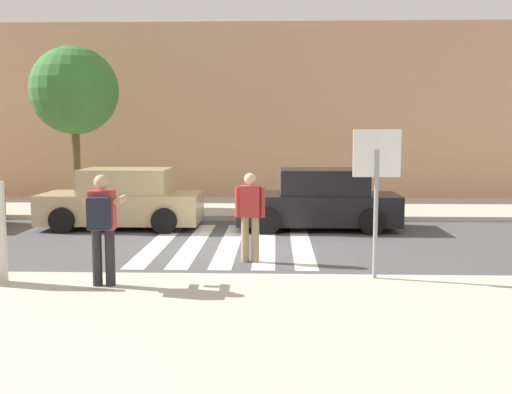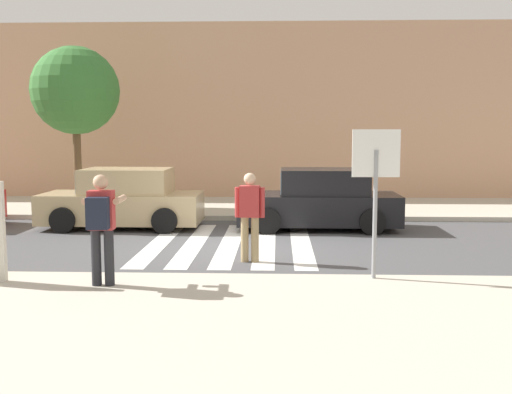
{
  "view_description": "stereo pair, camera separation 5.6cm",
  "coord_description": "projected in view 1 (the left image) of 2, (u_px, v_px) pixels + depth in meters",
  "views": [
    {
      "loc": [
        1.02,
        -13.03,
        2.53
      ],
      "look_at": [
        0.6,
        -0.2,
        1.1
      ],
      "focal_mm": 42.0,
      "sensor_mm": 36.0,
      "label": 1
    },
    {
      "loc": [
        1.07,
        -13.03,
        2.53
      ],
      "look_at": [
        0.6,
        -0.2,
        1.1
      ],
      "focal_mm": 42.0,
      "sensor_mm": 36.0,
      "label": 2
    }
  ],
  "objects": [
    {
      "name": "ground_plane",
      "position": [
        229.0,
        245.0,
        13.26
      ],
      "size": [
        120.0,
        120.0,
        0.0
      ],
      "primitive_type": "plane",
      "color": "#4C4C4F"
    },
    {
      "name": "sidewalk_near",
      "position": [
        189.0,
        339.0,
        7.09
      ],
      "size": [
        60.0,
        6.0,
        0.14
      ],
      "primitive_type": "cube",
      "color": "beige",
      "rests_on": "ground"
    },
    {
      "name": "sidewalk_far",
      "position": [
        244.0,
        207.0,
        19.21
      ],
      "size": [
        60.0,
        4.8,
        0.14
      ],
      "primitive_type": "cube",
      "color": "beige",
      "rests_on": "ground"
    },
    {
      "name": "building_facade_far",
      "position": [
        249.0,
        114.0,
        23.24
      ],
      "size": [
        56.0,
        4.0,
        6.33
      ],
      "primitive_type": "cube",
      "color": "tan",
      "rests_on": "ground"
    },
    {
      "name": "crosswalk_stripe_0",
      "position": [
        159.0,
        243.0,
        13.51
      ],
      "size": [
        0.44,
        5.2,
        0.01
      ],
      "primitive_type": "cube",
      "color": "silver",
      "rests_on": "ground"
    },
    {
      "name": "crosswalk_stripe_1",
      "position": [
        195.0,
        243.0,
        13.48
      ],
      "size": [
        0.44,
        5.2,
        0.01
      ],
      "primitive_type": "cube",
      "color": "silver",
      "rests_on": "ground"
    },
    {
      "name": "crosswalk_stripe_2",
      "position": [
        230.0,
        243.0,
        13.46
      ],
      "size": [
        0.44,
        5.2,
        0.01
      ],
      "primitive_type": "cube",
      "color": "silver",
      "rests_on": "ground"
    },
    {
      "name": "crosswalk_stripe_3",
      "position": [
        265.0,
        244.0,
        13.43
      ],
      "size": [
        0.44,
        5.2,
        0.01
      ],
      "primitive_type": "cube",
      "color": "silver",
      "rests_on": "ground"
    },
    {
      "name": "crosswalk_stripe_4",
      "position": [
        301.0,
        244.0,
        13.4
      ],
      "size": [
        0.44,
        5.2,
        0.01
      ],
      "primitive_type": "cube",
      "color": "silver",
      "rests_on": "ground"
    },
    {
      "name": "stop_sign",
      "position": [
        377.0,
        171.0,
        9.57
      ],
      "size": [
        0.76,
        0.08,
        2.41
      ],
      "color": "gray",
      "rests_on": "sidewalk_near"
    },
    {
      "name": "photographer_with_backpack",
      "position": [
        102.0,
        220.0,
        9.14
      ],
      "size": [
        0.61,
        0.86,
        1.72
      ],
      "color": "#232328",
      "rests_on": "sidewalk_near"
    },
    {
      "name": "pedestrian_crossing",
      "position": [
        250.0,
        212.0,
        11.48
      ],
      "size": [
        0.58,
        0.27,
        1.72
      ],
      "color": "tan",
      "rests_on": "ground"
    },
    {
      "name": "parked_car_tan",
      "position": [
        123.0,
        200.0,
        15.56
      ],
      "size": [
        4.1,
        1.92,
        1.55
      ],
      "color": "tan",
      "rests_on": "ground"
    },
    {
      "name": "parked_car_black",
      "position": [
        319.0,
        201.0,
        15.39
      ],
      "size": [
        4.1,
        1.92,
        1.55
      ],
      "color": "black",
      "rests_on": "ground"
    },
    {
      "name": "street_tree_west",
      "position": [
        74.0,
        91.0,
        18.03
      ],
      "size": [
        2.65,
        2.65,
        4.92
      ],
      "color": "brown",
      "rests_on": "sidewalk_far"
    }
  ]
}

